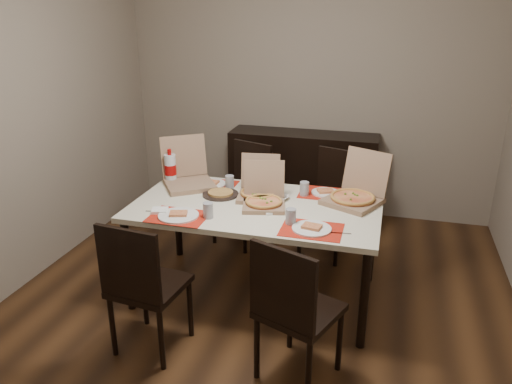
{
  "coord_description": "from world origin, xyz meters",
  "views": [
    {
      "loc": [
        0.84,
        -3.1,
        2.14
      ],
      "look_at": [
        -0.06,
        0.16,
        0.85
      ],
      "focal_mm": 35.0,
      "sensor_mm": 36.0,
      "label": 1
    }
  ],
  "objects_px": {
    "chair_far_left": "(245,188)",
    "chair_far_right": "(332,198)",
    "chair_near_left": "(142,283)",
    "dip_bowl": "(280,198)",
    "sideboard": "(302,175)",
    "chair_near_right": "(293,307)",
    "dining_table": "(256,213)",
    "pizza_box_center": "(264,199)",
    "soda_bottle": "(170,169)"
  },
  "relations": [
    {
      "from": "chair_near_left",
      "to": "chair_far_left",
      "type": "height_order",
      "value": "same"
    },
    {
      "from": "chair_near_right",
      "to": "dining_table",
      "type": "bearing_deg",
      "value": 117.89
    },
    {
      "from": "chair_far_right",
      "to": "dip_bowl",
      "type": "distance_m",
      "value": 0.85
    },
    {
      "from": "pizza_box_center",
      "to": "dip_bowl",
      "type": "distance_m",
      "value": 0.17
    },
    {
      "from": "dip_bowl",
      "to": "chair_far_right",
      "type": "bearing_deg",
      "value": 67.62
    },
    {
      "from": "chair_near_left",
      "to": "dip_bowl",
      "type": "relative_size",
      "value": 7.11
    },
    {
      "from": "chair_far_left",
      "to": "pizza_box_center",
      "type": "xyz_separation_m",
      "value": [
        0.42,
        -0.92,
        0.29
      ]
    },
    {
      "from": "chair_far_left",
      "to": "dip_bowl",
      "type": "xyz_separation_m",
      "value": [
        0.51,
        -0.77,
        0.25
      ]
    },
    {
      "from": "chair_near_left",
      "to": "chair_far_right",
      "type": "height_order",
      "value": "same"
    },
    {
      "from": "dining_table",
      "to": "chair_far_left",
      "type": "height_order",
      "value": "chair_far_left"
    },
    {
      "from": "sideboard",
      "to": "soda_bottle",
      "type": "bearing_deg",
      "value": -122.48
    },
    {
      "from": "chair_far_right",
      "to": "chair_far_left",
      "type": "bearing_deg",
      "value": 178.5
    },
    {
      "from": "pizza_box_center",
      "to": "chair_far_left",
      "type": "bearing_deg",
      "value": 114.43
    },
    {
      "from": "dining_table",
      "to": "chair_near_left",
      "type": "bearing_deg",
      "value": -119.82
    },
    {
      "from": "chair_near_left",
      "to": "pizza_box_center",
      "type": "relative_size",
      "value": 2.36
    },
    {
      "from": "chair_near_left",
      "to": "pizza_box_center",
      "type": "xyz_separation_m",
      "value": [
        0.55,
        0.86,
        0.29
      ]
    },
    {
      "from": "chair_near_left",
      "to": "chair_far_left",
      "type": "distance_m",
      "value": 1.79
    },
    {
      "from": "chair_near_left",
      "to": "pizza_box_center",
      "type": "height_order",
      "value": "pizza_box_center"
    },
    {
      "from": "soda_bottle",
      "to": "chair_far_right",
      "type": "bearing_deg",
      "value": 26.59
    },
    {
      "from": "chair_near_left",
      "to": "soda_bottle",
      "type": "xyz_separation_m",
      "value": [
        -0.31,
        1.13,
        0.36
      ]
    },
    {
      "from": "sideboard",
      "to": "dining_table",
      "type": "xyz_separation_m",
      "value": [
        -0.06,
        -1.62,
        0.23
      ]
    },
    {
      "from": "chair_far_right",
      "to": "pizza_box_center",
      "type": "bearing_deg",
      "value": -113.94
    },
    {
      "from": "chair_near_left",
      "to": "soda_bottle",
      "type": "height_order",
      "value": "soda_bottle"
    },
    {
      "from": "chair_near_left",
      "to": "soda_bottle",
      "type": "relative_size",
      "value": 3.24
    },
    {
      "from": "pizza_box_center",
      "to": "soda_bottle",
      "type": "height_order",
      "value": "pizza_box_center"
    },
    {
      "from": "dining_table",
      "to": "chair_far_right",
      "type": "bearing_deg",
      "value": 63.09
    },
    {
      "from": "sideboard",
      "to": "dip_bowl",
      "type": "xyz_separation_m",
      "value": [
        0.09,
        -1.47,
        0.32
      ]
    },
    {
      "from": "chair_far_left",
      "to": "pizza_box_center",
      "type": "distance_m",
      "value": 1.05
    },
    {
      "from": "dip_bowl",
      "to": "chair_near_right",
      "type": "bearing_deg",
      "value": -72.89
    },
    {
      "from": "soda_bottle",
      "to": "chair_far_left",
      "type": "bearing_deg",
      "value": 55.92
    },
    {
      "from": "dining_table",
      "to": "dip_bowl",
      "type": "xyz_separation_m",
      "value": [
        0.15,
        0.15,
        0.08
      ]
    },
    {
      "from": "chair_near_left",
      "to": "chair_far_right",
      "type": "relative_size",
      "value": 1.0
    },
    {
      "from": "soda_bottle",
      "to": "dining_table",
      "type": "bearing_deg",
      "value": -18.8
    },
    {
      "from": "chair_near_left",
      "to": "pizza_box_center",
      "type": "distance_m",
      "value": 1.07
    },
    {
      "from": "chair_far_left",
      "to": "soda_bottle",
      "type": "bearing_deg",
      "value": -124.08
    },
    {
      "from": "chair_far_left",
      "to": "dip_bowl",
      "type": "distance_m",
      "value": 0.96
    },
    {
      "from": "dining_table",
      "to": "pizza_box_center",
      "type": "relative_size",
      "value": 4.57
    },
    {
      "from": "dip_bowl",
      "to": "soda_bottle",
      "type": "relative_size",
      "value": 0.46
    },
    {
      "from": "sideboard",
      "to": "dining_table",
      "type": "height_order",
      "value": "sideboard"
    },
    {
      "from": "sideboard",
      "to": "chair_far_right",
      "type": "distance_m",
      "value": 0.82
    },
    {
      "from": "chair_far_left",
      "to": "dining_table",
      "type": "bearing_deg",
      "value": -68.73
    },
    {
      "from": "sideboard",
      "to": "chair_far_left",
      "type": "bearing_deg",
      "value": -120.92
    },
    {
      "from": "chair_far_left",
      "to": "chair_far_right",
      "type": "height_order",
      "value": "same"
    },
    {
      "from": "soda_bottle",
      "to": "dip_bowl",
      "type": "bearing_deg",
      "value": -7.42
    },
    {
      "from": "sideboard",
      "to": "chair_near_right",
      "type": "xyz_separation_m",
      "value": [
        0.4,
        -2.49,
        0.06
      ]
    },
    {
      "from": "chair_near_left",
      "to": "chair_near_right",
      "type": "height_order",
      "value": "same"
    },
    {
      "from": "sideboard",
      "to": "soda_bottle",
      "type": "distance_m",
      "value": 1.65
    },
    {
      "from": "soda_bottle",
      "to": "sideboard",
      "type": "bearing_deg",
      "value": 57.52
    },
    {
      "from": "dining_table",
      "to": "dip_bowl",
      "type": "bearing_deg",
      "value": 45.25
    },
    {
      "from": "chair_near_right",
      "to": "soda_bottle",
      "type": "relative_size",
      "value": 3.24
    }
  ]
}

